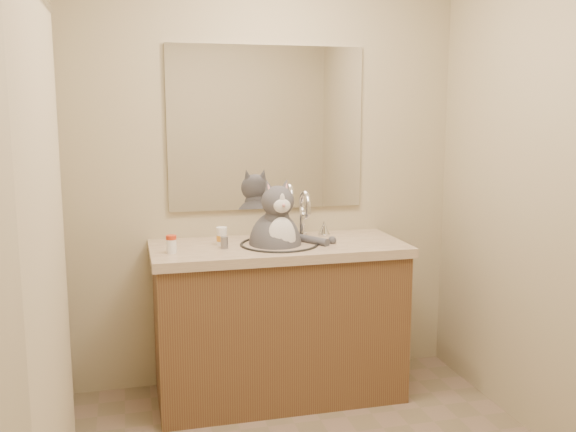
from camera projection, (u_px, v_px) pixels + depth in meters
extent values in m
cube|color=tan|center=(266.00, 173.00, 3.62)|extent=(2.20, 0.01, 2.40)
cube|color=tan|center=(547.00, 300.00, 1.22)|extent=(2.20, 0.01, 2.40)
cube|color=tan|center=(25.00, 217.00, 2.15)|extent=(0.01, 2.50, 2.40)
cube|color=brown|center=(279.00, 325.00, 3.47)|extent=(1.30, 0.55, 0.80)
cube|color=#CDB493|center=(278.00, 248.00, 3.40)|extent=(1.34, 0.59, 0.05)
torus|color=black|center=(279.00, 244.00, 3.38)|extent=(0.42, 0.42, 0.02)
ellipsoid|color=white|center=(279.00, 258.00, 3.39)|extent=(0.40, 0.40, 0.15)
cylinder|color=silver|center=(302.00, 219.00, 3.57)|extent=(0.03, 0.03, 0.18)
torus|color=silver|center=(305.00, 205.00, 3.49)|extent=(0.03, 0.16, 0.16)
cone|color=silver|center=(324.00, 227.00, 3.61)|extent=(0.06, 0.06, 0.08)
cube|color=white|center=(267.00, 128.00, 3.56)|extent=(1.10, 0.02, 0.90)
cube|color=beige|center=(49.00, 267.00, 2.29)|extent=(0.01, 1.20, 1.90)
ellipsoid|color=#4C4C51|center=(275.00, 247.00, 3.40)|extent=(0.31, 0.33, 0.38)
ellipsoid|color=silver|center=(281.00, 240.00, 3.30)|extent=(0.16, 0.10, 0.24)
ellipsoid|color=#4C4C51|center=(278.00, 201.00, 3.32)|extent=(0.19, 0.16, 0.16)
ellipsoid|color=silver|center=(282.00, 206.00, 3.26)|extent=(0.09, 0.05, 0.07)
sphere|color=#D88C8C|center=(284.00, 205.00, 3.24)|extent=(0.02, 0.02, 0.02)
cone|color=#4C4C51|center=(268.00, 187.00, 3.30)|extent=(0.08, 0.06, 0.08)
cone|color=#4C4C51|center=(286.00, 186.00, 3.34)|extent=(0.08, 0.06, 0.08)
cylinder|color=#4C4C51|center=(310.00, 240.00, 3.42)|extent=(0.16, 0.24, 0.04)
cylinder|color=white|center=(171.00, 246.00, 3.18)|extent=(0.07, 0.07, 0.07)
cylinder|color=red|center=(171.00, 237.00, 3.17)|extent=(0.07, 0.07, 0.02)
cylinder|color=white|center=(222.00, 238.00, 3.36)|extent=(0.07, 0.07, 0.08)
cylinder|color=orange|center=(222.00, 238.00, 3.36)|extent=(0.07, 0.07, 0.03)
cylinder|color=white|center=(222.00, 229.00, 3.35)|extent=(0.07, 0.07, 0.02)
cylinder|color=slate|center=(224.00, 242.00, 3.29)|extent=(0.05, 0.05, 0.06)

